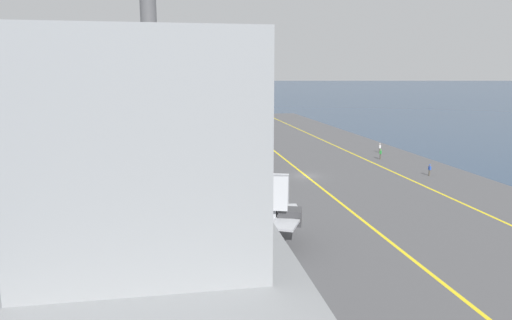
% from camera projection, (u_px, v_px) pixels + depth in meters
% --- Properties ---
extents(ground_plane, '(2000.00, 2000.00, 0.00)m').
position_uv_depth(ground_plane, '(306.00, 179.00, 67.53)').
color(ground_plane, navy).
extents(carrier_deck, '(211.70, 50.82, 0.40)m').
position_uv_depth(carrier_deck, '(306.00, 177.00, 67.49)').
color(carrier_deck, '#4C4C4F').
rests_on(carrier_deck, ground).
extents(deck_stripe_foul_line, '(190.53, 0.84, 0.01)m').
position_uv_depth(deck_stripe_foul_line, '(394.00, 172.00, 69.80)').
color(deck_stripe_foul_line, yellow).
rests_on(deck_stripe_foul_line, carrier_deck).
extents(deck_stripe_centerline, '(190.53, 0.36, 0.01)m').
position_uv_depth(deck_stripe_centerline, '(306.00, 176.00, 67.45)').
color(deck_stripe_centerline, yellow).
rests_on(deck_stripe_centerline, carrier_deck).
extents(parked_jet_nearest, '(12.77, 16.80, 6.33)m').
position_uv_depth(parked_jet_nearest, '(212.00, 214.00, 40.55)').
color(parked_jet_nearest, '#A8AAAF').
rests_on(parked_jet_nearest, carrier_deck).
extents(parked_jet_second, '(13.73, 15.38, 6.50)m').
position_uv_depth(parked_jet_second, '(191.00, 175.00, 56.75)').
color(parked_jet_second, gray).
rests_on(parked_jet_second, carrier_deck).
extents(parked_jet_third, '(13.70, 16.82, 6.08)m').
position_uv_depth(parked_jet_third, '(192.00, 150.00, 74.22)').
color(parked_jet_third, '#9EA3A8').
rests_on(parked_jet_third, carrier_deck).
extents(parked_jet_fourth, '(13.22, 15.97, 6.32)m').
position_uv_depth(parked_jet_fourth, '(187.00, 137.00, 92.51)').
color(parked_jet_fourth, gray).
rests_on(parked_jet_fourth, carrier_deck).
extents(crew_purple_vest, '(0.45, 0.38, 1.78)m').
position_uv_depth(crew_purple_vest, '(243.00, 143.00, 93.45)').
color(crew_purple_vest, '#383328').
rests_on(crew_purple_vest, carrier_deck).
extents(crew_white_vest, '(0.41, 0.30, 1.78)m').
position_uv_depth(crew_white_vest, '(380.00, 148.00, 87.20)').
color(crew_white_vest, '#4C473D').
rests_on(crew_white_vest, carrier_deck).
extents(crew_green_vest, '(0.45, 0.46, 1.86)m').
position_uv_depth(crew_green_vest, '(381.00, 154.00, 80.40)').
color(crew_green_vest, '#4C473D').
rests_on(crew_green_vest, carrier_deck).
extents(crew_blue_vest, '(0.39, 0.27, 1.72)m').
position_uv_depth(crew_blue_vest, '(430.00, 169.00, 67.45)').
color(crew_blue_vest, '#4C473D').
rests_on(crew_blue_vest, carrier_deck).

